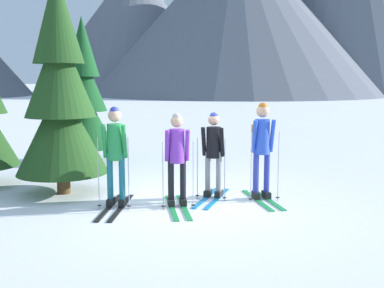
# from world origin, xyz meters

# --- Properties ---
(ground_plane) EXTENTS (400.00, 400.00, 0.00)m
(ground_plane) POSITION_xyz_m (0.00, 0.00, 0.00)
(ground_plane) COLOR white
(skier_in_green) EXTENTS (0.61, 1.79, 1.82)m
(skier_in_green) POSITION_xyz_m (-1.29, -0.24, 1.01)
(skier_in_green) COLOR black
(skier_in_green) RESTS_ON ground
(skier_in_purple) EXTENTS (0.60, 1.69, 1.70)m
(skier_in_purple) POSITION_xyz_m (-0.19, -0.24, 0.93)
(skier_in_purple) COLOR green
(skier_in_purple) RESTS_ON ground
(skier_in_black) EXTENTS (0.79, 1.63, 1.67)m
(skier_in_black) POSITION_xyz_m (0.50, 0.39, 0.91)
(skier_in_black) COLOR #1E84D1
(skier_in_black) RESTS_ON ground
(skier_in_blue) EXTENTS (0.63, 1.58, 1.86)m
(skier_in_blue) POSITION_xyz_m (1.41, 0.30, 1.07)
(skier_in_blue) COLOR green
(skier_in_blue) RESTS_ON ground
(pine_tree_near) EXTENTS (1.66, 1.66, 4.00)m
(pine_tree_near) POSITION_xyz_m (-2.91, 4.39, 1.83)
(pine_tree_near) COLOR #51381E
(pine_tree_near) RESTS_ON ground
(pine_tree_far) EXTENTS (1.82, 1.82, 4.39)m
(pine_tree_far) POSITION_xyz_m (-2.52, 0.74, 2.01)
(pine_tree_far) COLOR #51381E
(pine_tree_far) RESTS_ON ground
(mountain_ridge_distant) EXTENTS (102.60, 51.30, 29.68)m
(mountain_ridge_distant) POSITION_xyz_m (-8.13, 59.47, 12.71)
(mountain_ridge_distant) COLOR slate
(mountain_ridge_distant) RESTS_ON ground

